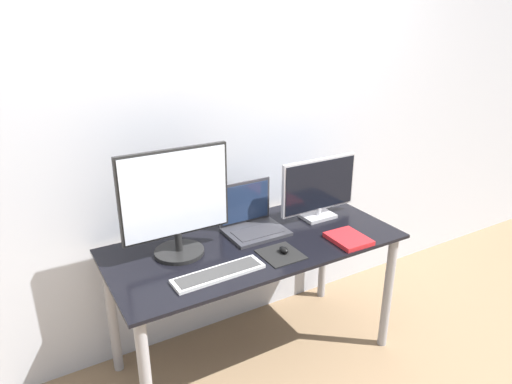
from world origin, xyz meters
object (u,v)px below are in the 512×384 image
(keyboard, at_px, (219,273))
(laptop, at_px, (251,220))
(monitor_left, at_px, (176,203))
(book, at_px, (348,239))
(monitor_right, at_px, (319,188))
(mouse, at_px, (284,250))

(keyboard, bearing_deg, laptop, 42.57)
(monitor_left, relative_size, keyboard, 1.24)
(keyboard, bearing_deg, book, -2.94)
(book, bearing_deg, laptop, 135.27)
(book, bearing_deg, monitor_right, 82.19)
(mouse, distance_m, book, 0.38)
(monitor_right, xyz_separation_m, book, (-0.04, -0.33, -0.17))
(keyboard, bearing_deg, monitor_left, 105.70)
(mouse, relative_size, book, 0.27)
(monitor_left, distance_m, mouse, 0.59)
(keyboard, bearing_deg, mouse, 3.18)
(monitor_left, bearing_deg, book, -21.47)
(mouse, bearing_deg, book, -9.03)
(monitor_right, relative_size, keyboard, 1.13)
(mouse, bearing_deg, monitor_left, 149.67)
(monitor_right, relative_size, mouse, 8.21)
(laptop, xyz_separation_m, mouse, (0.01, -0.32, -0.04))
(monitor_right, distance_m, book, 0.37)
(laptop, xyz_separation_m, book, (0.38, -0.38, -0.05))
(keyboard, distance_m, mouse, 0.38)
(laptop, bearing_deg, monitor_right, -6.74)
(monitor_left, bearing_deg, keyboard, -74.30)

